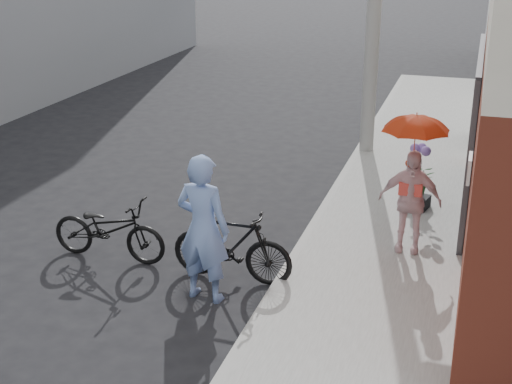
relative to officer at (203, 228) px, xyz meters
The scene contains 10 objects.
ground 1.11m from the officer, 101.28° to the left, with size 80.00×80.00×0.00m, color black.
sidewalk 3.35m from the officer, 51.85° to the left, with size 2.20×24.00×0.12m, color gray.
curb 2.82m from the officer, 71.83° to the left, with size 0.12×24.00×0.12m, color #9E9E99.
officer is the anchor object (origin of this frame).
bike_left 1.89m from the officer, 158.88° to the left, with size 0.60×1.72×0.90m, color black.
bike_right 0.75m from the officer, 73.08° to the left, with size 0.47×1.67×1.00m, color black.
kimono_woman 3.04m from the officer, 40.39° to the left, with size 0.87×0.36×1.48m, color beige.
parasol 3.20m from the officer, 40.39° to the left, with size 0.88×0.88×0.77m, color red.
planter 4.36m from the officer, 57.76° to the left, with size 0.37×0.37×0.20m, color black.
potted_plant 4.31m from the officer, 57.76° to the left, with size 0.51×0.44×0.57m, color #225723.
Camera 1 is at (3.15, -8.01, 4.50)m, focal length 50.00 mm.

